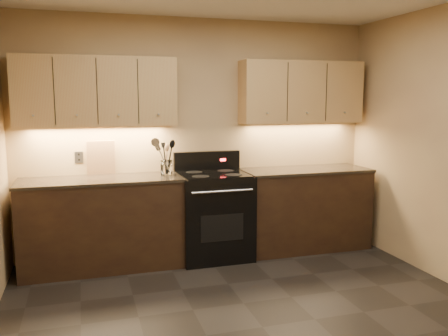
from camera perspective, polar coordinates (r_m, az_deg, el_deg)
The scene contains 15 objects.
floor at distance 3.83m, azimuth 4.66°, elevation -18.54°, with size 4.00×4.00×0.00m, color black.
wall_back at distance 5.34m, azimuth -3.04°, elevation 3.74°, with size 4.00×0.04×2.60m, color tan.
counter_left at distance 5.04m, azimuth -14.44°, elevation -6.45°, with size 1.62×0.62×0.93m.
counter_right at distance 5.60m, azimuth 9.63°, elevation -4.80°, with size 1.46×0.62×0.93m.
stove at distance 5.19m, azimuth -1.27°, elevation -5.58°, with size 0.76×0.68×1.14m.
upper_cab_left at distance 5.03m, azimuth -15.09°, elevation 8.87°, with size 1.60×0.30×0.70m, color tan.
upper_cab_right at distance 5.59m, azimuth 9.28°, elevation 8.98°, with size 1.44×0.30×0.70m, color tan.
outlet_plate at distance 5.20m, azimuth -17.05°, elevation 1.26°, with size 0.09×0.01×0.12m, color #B2B5BA.
utensil_crock at distance 5.04m, azimuth -6.96°, elevation -0.01°, with size 0.14×0.14×0.16m.
cutting_board at distance 5.18m, azimuth -14.58°, elevation 1.22°, with size 0.29×0.02×0.37m, color tan.
wooden_spoon at distance 5.01m, azimuth -7.13°, elevation 1.09°, with size 0.06×0.06×0.31m, color tan, non-canonical shape.
black_spoon at distance 5.04m, azimuth -6.93°, elevation 1.38°, with size 0.06×0.06×0.36m, color black, non-canonical shape.
black_turner at distance 5.00m, azimuth -6.94°, elevation 1.27°, with size 0.08×0.08×0.34m, color black, non-canonical shape.
steel_spatula at distance 5.04m, azimuth -6.59°, elevation 1.27°, with size 0.08×0.08×0.33m, color silver, non-canonical shape.
steel_skimmer at distance 5.02m, azimuth -6.52°, elevation 1.55°, with size 0.09×0.09×0.39m, color silver, non-canonical shape.
Camera 1 is at (-1.27, -3.17, 1.74)m, focal length 38.00 mm.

